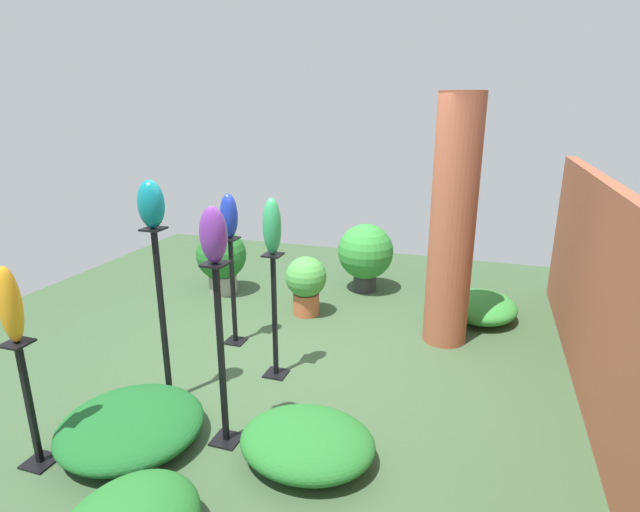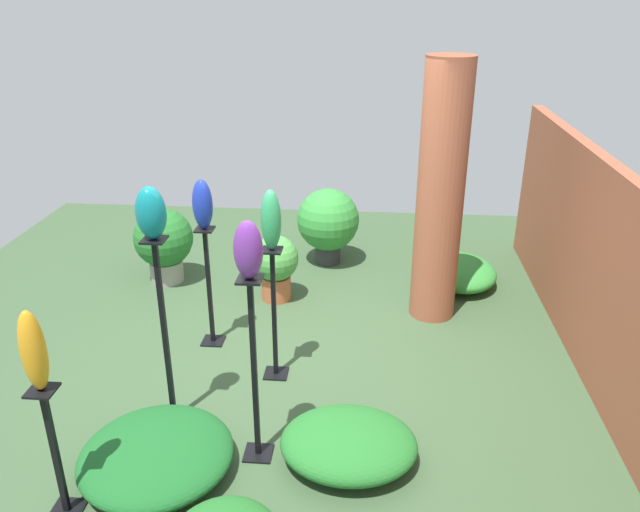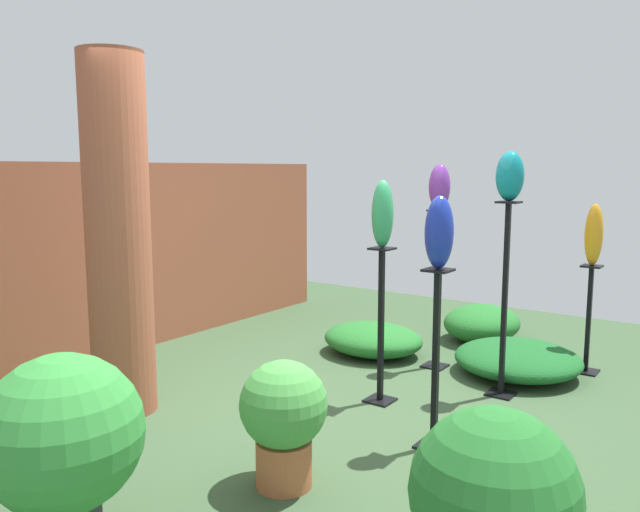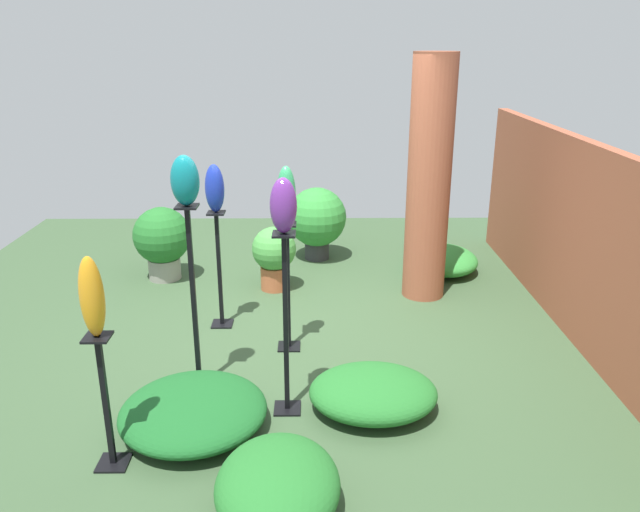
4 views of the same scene
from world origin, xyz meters
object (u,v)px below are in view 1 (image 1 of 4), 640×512
at_px(potted_plant_mid_right, 365,253).
at_px(brick_pillar, 453,224).
at_px(potted_plant_near_pillar, 222,258).
at_px(art_vase_jade, 272,226).
at_px(pedestal_teal, 163,324).
at_px(pedestal_jade, 275,321).
at_px(art_vase_violet, 213,235).
at_px(art_vase_amber, 10,305).
at_px(art_vase_cobalt, 229,216).
at_px(potted_plant_mid_left, 306,282).
at_px(pedestal_amber, 31,411).
at_px(art_vase_teal, 151,204).
at_px(pedestal_violet, 222,363).
at_px(pedestal_cobalt, 233,296).

bearing_deg(potted_plant_mid_right, brick_pillar, 44.11).
bearing_deg(potted_plant_near_pillar, brick_pillar, 80.16).
xyz_separation_m(art_vase_jade, potted_plant_mid_right, (-2.41, 0.26, -0.89)).
relative_size(pedestal_teal, potted_plant_mid_right, 1.65).
distance_m(pedestal_jade, art_vase_violet, 1.45).
distance_m(brick_pillar, pedestal_teal, 2.88).
bearing_deg(brick_pillar, art_vase_violet, -31.96).
height_order(pedestal_jade, art_vase_amber, art_vase_amber).
height_order(art_vase_cobalt, potted_plant_mid_right, art_vase_cobalt).
xyz_separation_m(art_vase_cobalt, potted_plant_mid_left, (-0.92, 0.46, -0.95)).
height_order(pedestal_amber, art_vase_teal, art_vase_teal).
xyz_separation_m(pedestal_violet, potted_plant_near_pillar, (-2.73, -1.53, -0.16)).
relative_size(brick_pillar, potted_plant_mid_left, 3.56).
relative_size(pedestal_cobalt, art_vase_violet, 2.96).
xyz_separation_m(art_vase_violet, potted_plant_mid_right, (-3.40, 0.24, -1.06)).
height_order(art_vase_jade, potted_plant_mid_left, art_vase_jade).
relative_size(pedestal_teal, art_vase_cobalt, 3.39).
xyz_separation_m(art_vase_amber, art_vase_violet, (-0.63, 1.12, 0.39)).
bearing_deg(pedestal_violet, brick_pillar, 148.04).
relative_size(brick_pillar, art_vase_violet, 6.57).
relative_size(pedestal_cobalt, art_vase_amber, 2.20).
relative_size(art_vase_amber, art_vase_cobalt, 1.17).
distance_m(art_vase_violet, potted_plant_near_pillar, 3.31).
bearing_deg(pedestal_cobalt, art_vase_jade, 54.37).
distance_m(pedestal_amber, pedestal_jade, 1.96).
relative_size(art_vase_amber, art_vase_violet, 1.34).
bearing_deg(potted_plant_mid_left, pedestal_jade, 8.47).
bearing_deg(potted_plant_near_pillar, art_vase_amber, 6.96).
distance_m(art_vase_amber, potted_plant_mid_right, 4.30).
bearing_deg(potted_plant_mid_right, pedestal_teal, -17.32).
xyz_separation_m(brick_pillar, pedestal_violet, (2.22, -1.39, -0.62)).
height_order(brick_pillar, art_vase_cobalt, brick_pillar).
relative_size(pedestal_violet, potted_plant_mid_left, 1.96).
height_order(pedestal_teal, art_vase_teal, art_vase_teal).
xyz_separation_m(art_vase_cobalt, potted_plant_mid_right, (-1.93, 0.93, -0.84)).
relative_size(potted_plant_near_pillar, potted_plant_mid_right, 0.93).
height_order(art_vase_amber, potted_plant_near_pillar, art_vase_amber).
xyz_separation_m(pedestal_amber, potted_plant_mid_right, (-4.03, 1.36, 0.10)).
xyz_separation_m(brick_pillar, art_vase_cobalt, (0.75, -2.08, 0.09)).
relative_size(pedestal_amber, art_vase_cobalt, 2.11).
bearing_deg(potted_plant_near_pillar, pedestal_violet, 29.23).
distance_m(pedestal_violet, art_vase_cobalt, 1.78).
xyz_separation_m(pedestal_cobalt, pedestal_jade, (0.48, 0.67, 0.01)).
relative_size(pedestal_jade, art_vase_violet, 3.04).
distance_m(pedestal_teal, art_vase_jade, 1.20).
relative_size(brick_pillar, art_vase_amber, 4.89).
bearing_deg(brick_pillar, pedestal_teal, -48.11).
distance_m(brick_pillar, pedestal_violet, 2.69).
distance_m(brick_pillar, potted_plant_mid_right, 1.81).
bearing_deg(potted_plant_mid_left, art_vase_jade, 8.47).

